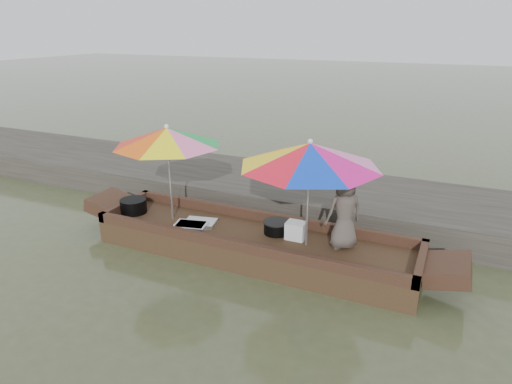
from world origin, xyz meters
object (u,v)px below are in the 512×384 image
at_px(umbrella_stern, 308,194).
at_px(vendor, 344,212).
at_px(cooking_pot, 134,206).
at_px(supply_bag, 296,230).
at_px(tray_crayfish, 191,227).
at_px(tray_scallop, 200,223).
at_px(charcoal_grill, 276,228).
at_px(umbrella_bow, 170,173).
at_px(boat_hull, 253,245).

bearing_deg(umbrella_stern, vendor, 19.16).
height_order(cooking_pot, supply_bag, supply_bag).
bearing_deg(cooking_pot, tray_crayfish, -8.43).
xyz_separation_m(cooking_pot, tray_scallop, (1.27, 0.03, -0.08)).
distance_m(tray_crayfish, umbrella_stern, 1.95).
bearing_deg(tray_scallop, charcoal_grill, 9.44).
relative_size(tray_scallop, umbrella_bow, 0.29).
height_order(cooking_pot, umbrella_stern, umbrella_stern).
distance_m(charcoal_grill, umbrella_bow, 1.87).
distance_m(boat_hull, vendor, 1.50).
bearing_deg(supply_bag, vendor, 2.13).
xyz_separation_m(tray_crayfish, charcoal_grill, (1.25, 0.42, 0.04)).
bearing_deg(tray_scallop, supply_bag, 5.49).
xyz_separation_m(boat_hull, umbrella_stern, (0.83, 0.00, 0.95)).
distance_m(boat_hull, umbrella_stern, 1.26).
xyz_separation_m(boat_hull, umbrella_bow, (-1.44, 0.00, 0.95)).
bearing_deg(cooking_pot, supply_bag, 3.65).
bearing_deg(boat_hull, cooking_pot, -178.99).
bearing_deg(tray_crayfish, supply_bag, 12.92).
bearing_deg(supply_bag, boat_hull, -167.27).
xyz_separation_m(boat_hull, tray_crayfish, (-0.96, -0.22, 0.22)).
bearing_deg(boat_hull, tray_scallop, -179.55).
bearing_deg(tray_crayfish, tray_scallop, 79.62).
relative_size(vendor, umbrella_bow, 0.65).
xyz_separation_m(tray_crayfish, umbrella_bow, (-0.48, 0.22, 0.73)).
height_order(cooking_pot, tray_scallop, cooking_pot).
bearing_deg(vendor, charcoal_grill, -43.00).
height_order(tray_crayfish, vendor, vendor).
bearing_deg(supply_bag, umbrella_stern, -34.00).
distance_m(cooking_pot, umbrella_bow, 1.00).
relative_size(charcoal_grill, vendor, 0.34).
xyz_separation_m(boat_hull, vendor, (1.31, 0.17, 0.71)).
xyz_separation_m(vendor, umbrella_bow, (-2.75, -0.17, 0.24)).
height_order(tray_scallop, umbrella_stern, umbrella_stern).
relative_size(cooking_pot, umbrella_bow, 0.26).
distance_m(supply_bag, vendor, 0.80).
distance_m(tray_crayfish, vendor, 2.35).
relative_size(charcoal_grill, umbrella_stern, 0.19).
relative_size(boat_hull, vendor, 4.53).
bearing_deg(supply_bag, tray_crayfish, -167.08).
relative_size(cooking_pot, tray_crayfish, 0.89).
height_order(boat_hull, umbrella_bow, umbrella_bow).
bearing_deg(cooking_pot, tray_scallop, 1.41).
bearing_deg(vendor, umbrella_stern, -22.31).
relative_size(boat_hull, umbrella_stern, 2.50).
xyz_separation_m(tray_crayfish, supply_bag, (1.58, 0.36, 0.09)).
relative_size(cooking_pot, vendor, 0.40).
relative_size(supply_bag, umbrella_stern, 0.14).
relative_size(boat_hull, tray_scallop, 10.00).
height_order(tray_crayfish, charcoal_grill, charcoal_grill).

